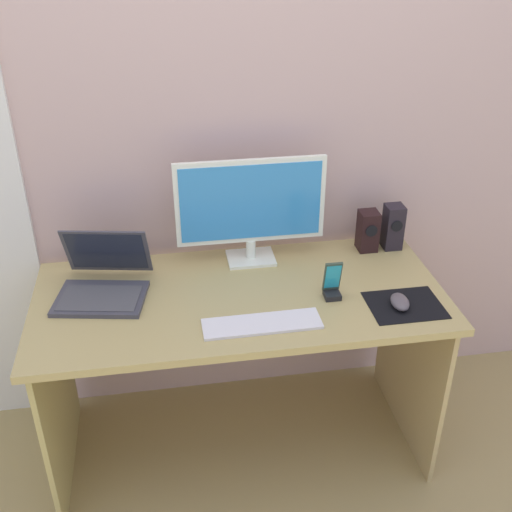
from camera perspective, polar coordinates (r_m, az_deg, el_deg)
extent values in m
plane|color=#A18C57|center=(2.65, -1.29, -16.83)|extent=(8.00, 8.00, 0.00)
cube|color=#C8A8A3|center=(2.32, -3.10, 12.84)|extent=(6.00, 0.04, 2.50)
cube|color=tan|center=(2.18, -1.50, -3.81)|extent=(1.44, 0.66, 0.03)
cube|color=tan|center=(2.43, -17.78, -12.26)|extent=(0.02, 0.62, 0.70)
cube|color=tan|center=(2.56, 13.99, -9.14)|extent=(0.02, 0.62, 0.70)
cube|color=white|center=(2.38, -0.48, -0.18)|extent=(0.18, 0.14, 0.01)
cylinder|color=white|center=(2.36, -0.48, 0.69)|extent=(0.04, 0.04, 0.07)
cube|color=white|center=(2.27, -0.50, 5.05)|extent=(0.55, 0.02, 0.32)
cube|color=#338CD8|center=(2.26, -0.46, 4.95)|extent=(0.52, 0.00, 0.29)
cube|color=black|center=(2.48, 12.48, 2.64)|extent=(0.07, 0.07, 0.18)
cylinder|color=black|center=(2.44, 12.85, 2.69)|extent=(0.04, 0.00, 0.04)
cube|color=black|center=(2.45, 10.25, 2.30)|extent=(0.07, 0.08, 0.16)
cylinder|color=black|center=(2.41, 10.59, 2.27)|extent=(0.05, 0.00, 0.05)
cube|color=#3D3D47|center=(2.20, -14.08, -3.82)|extent=(0.34, 0.27, 0.02)
cube|color=#47474C|center=(2.19, -14.18, -3.77)|extent=(0.29, 0.21, 0.00)
cube|color=#3D3D47|center=(2.27, -13.54, 0.43)|extent=(0.31, 0.14, 0.20)
cube|color=#1E2333|center=(2.26, -13.57, 0.42)|extent=(0.28, 0.12, 0.17)
cube|color=silver|center=(2.02, 0.55, -6.26)|extent=(0.39, 0.11, 0.01)
cube|color=black|center=(2.17, 13.53, -4.41)|extent=(0.25, 0.20, 0.00)
ellipsoid|color=#564E53|center=(2.15, 13.10, -4.13)|extent=(0.07, 0.11, 0.04)
cube|color=black|center=(2.17, 7.02, -3.59)|extent=(0.06, 0.05, 0.02)
cube|color=#324336|center=(2.14, 7.04, -1.87)|extent=(0.06, 0.03, 0.12)
cube|color=#26A5BF|center=(2.14, 7.08, -1.92)|extent=(0.05, 0.02, 0.10)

